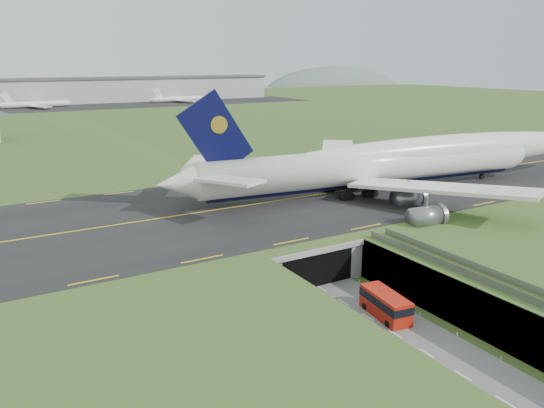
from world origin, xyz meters
TOP-DOWN VIEW (x-y plane):
  - ground at (0.00, 0.00)m, footprint 900.00×900.00m
  - airfield_deck at (0.00, 0.00)m, footprint 800.00×800.00m
  - trench_road at (0.00, -7.50)m, footprint 12.00×75.00m
  - taxiway at (0.00, 33.00)m, footprint 800.00×44.00m
  - tunnel_portal at (0.00, 16.71)m, footprint 17.00×22.30m
  - jumbo_jet at (35.74, 28.65)m, footprint 104.45×65.02m
  - shuttle_tram at (2.12, -3.82)m, footprint 3.99×8.16m
  - cargo_terminal at (0.01, 299.41)m, footprint 320.00×67.00m
  - distant_hills at (64.38, 430.00)m, footprint 700.00×91.00m

SIDE VIEW (x-z plane):
  - distant_hills at x=64.38m, z-range -34.00..26.00m
  - ground at x=0.00m, z-range 0.00..0.00m
  - trench_road at x=0.00m, z-range 0.00..0.20m
  - shuttle_tram at x=2.12m, z-range 0.16..3.34m
  - airfield_deck at x=0.00m, z-range 0.00..6.00m
  - tunnel_portal at x=0.00m, z-range 0.33..6.33m
  - taxiway at x=0.00m, z-range 6.00..6.18m
  - jumbo_jet at x=35.74m, z-range 1.02..22.67m
  - cargo_terminal at x=0.01m, z-range 6.16..21.76m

